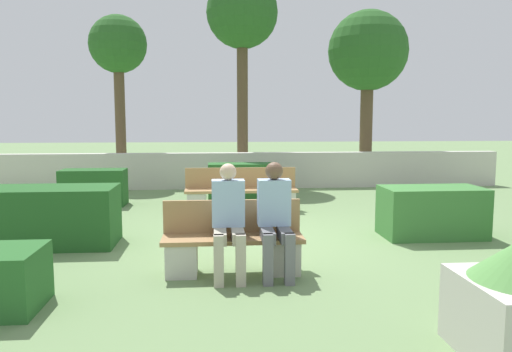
{
  "coord_description": "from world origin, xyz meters",
  "views": [
    {
      "loc": [
        -0.86,
        -7.4,
        1.83
      ],
      "look_at": [
        -0.2,
        0.5,
        0.9
      ],
      "focal_mm": 35.0,
      "sensor_mm": 36.0,
      "label": 1
    }
  ],
  "objects_px": {
    "bench_front": "(233,247)",
    "tree_center_right": "(368,53)",
    "person_seated_man": "(275,214)",
    "tree_center_left": "(242,17)",
    "person_seated_woman": "(229,216)",
    "bench_left_side": "(241,194)",
    "tree_leftmost": "(118,49)"
  },
  "relations": [
    {
      "from": "bench_left_side",
      "to": "tree_leftmost",
      "type": "relative_size",
      "value": 0.48
    },
    {
      "from": "bench_left_side",
      "to": "tree_leftmost",
      "type": "height_order",
      "value": "tree_leftmost"
    },
    {
      "from": "bench_front",
      "to": "tree_center_left",
      "type": "xyz_separation_m",
      "value": [
        0.59,
        8.11,
        4.21
      ]
    },
    {
      "from": "bench_left_side",
      "to": "tree_center_right",
      "type": "height_order",
      "value": "tree_center_right"
    },
    {
      "from": "bench_front",
      "to": "tree_center_right",
      "type": "xyz_separation_m",
      "value": [
        4.24,
        8.59,
        3.36
      ]
    },
    {
      "from": "person_seated_man",
      "to": "tree_center_left",
      "type": "distance_m",
      "value": 9.08
    },
    {
      "from": "person_seated_man",
      "to": "person_seated_woman",
      "type": "relative_size",
      "value": 1.01
    },
    {
      "from": "person_seated_woman",
      "to": "tree_center_left",
      "type": "distance_m",
      "value": 9.11
    },
    {
      "from": "person_seated_man",
      "to": "person_seated_woman",
      "type": "height_order",
      "value": "person_seated_man"
    },
    {
      "from": "person_seated_man",
      "to": "tree_leftmost",
      "type": "distance_m",
      "value": 9.59
    },
    {
      "from": "bench_left_side",
      "to": "person_seated_man",
      "type": "xyz_separation_m",
      "value": [
        0.17,
        -4.03,
        0.39
      ]
    },
    {
      "from": "bench_left_side",
      "to": "person_seated_man",
      "type": "height_order",
      "value": "person_seated_man"
    },
    {
      "from": "bench_front",
      "to": "tree_center_right",
      "type": "relative_size",
      "value": 0.34
    },
    {
      "from": "tree_center_right",
      "to": "bench_front",
      "type": "bearing_deg",
      "value": -116.28
    },
    {
      "from": "tree_center_left",
      "to": "tree_center_right",
      "type": "height_order",
      "value": "tree_center_left"
    },
    {
      "from": "bench_front",
      "to": "tree_center_left",
      "type": "distance_m",
      "value": 9.16
    },
    {
      "from": "bench_front",
      "to": "person_seated_woman",
      "type": "height_order",
      "value": "person_seated_woman"
    },
    {
      "from": "bench_front",
      "to": "tree_leftmost",
      "type": "bearing_deg",
      "value": 108.38
    },
    {
      "from": "tree_center_left",
      "to": "person_seated_man",
      "type": "bearing_deg",
      "value": -90.7
    },
    {
      "from": "bench_front",
      "to": "tree_leftmost",
      "type": "relative_size",
      "value": 0.36
    },
    {
      "from": "tree_leftmost",
      "to": "tree_center_left",
      "type": "xyz_separation_m",
      "value": [
        3.37,
        -0.28,
        0.85
      ]
    },
    {
      "from": "person_seated_woman",
      "to": "tree_center_right",
      "type": "relative_size",
      "value": 0.27
    },
    {
      "from": "person_seated_man",
      "to": "person_seated_woman",
      "type": "bearing_deg",
      "value": -179.79
    },
    {
      "from": "bench_left_side",
      "to": "person_seated_woman",
      "type": "relative_size",
      "value": 1.68
    },
    {
      "from": "tree_leftmost",
      "to": "person_seated_man",
      "type": "bearing_deg",
      "value": -69.0
    },
    {
      "from": "person_seated_man",
      "to": "bench_front",
      "type": "bearing_deg",
      "value": 164.24
    },
    {
      "from": "person_seated_woman",
      "to": "tree_leftmost",
      "type": "relative_size",
      "value": 0.28
    },
    {
      "from": "bench_front",
      "to": "tree_center_left",
      "type": "bearing_deg",
      "value": 85.87
    },
    {
      "from": "bench_front",
      "to": "person_seated_man",
      "type": "xyz_separation_m",
      "value": [
        0.48,
        -0.14,
        0.41
      ]
    },
    {
      "from": "bench_left_side",
      "to": "tree_center_right",
      "type": "bearing_deg",
      "value": 51.93
    },
    {
      "from": "tree_leftmost",
      "to": "tree_center_left",
      "type": "bearing_deg",
      "value": -4.7
    },
    {
      "from": "person_seated_man",
      "to": "person_seated_woman",
      "type": "xyz_separation_m",
      "value": [
        -0.54,
        -0.0,
        -0.01
      ]
    }
  ]
}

